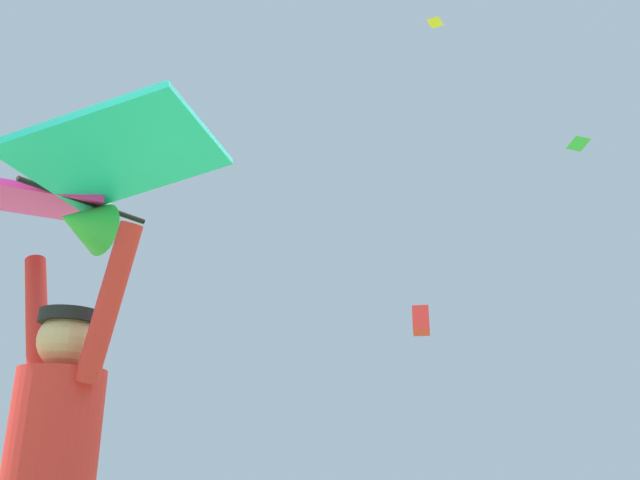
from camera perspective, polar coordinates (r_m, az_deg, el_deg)
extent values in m
cylinder|color=red|center=(2.78, -22.35, -16.22)|extent=(0.36, 0.36, 0.56)
sphere|color=tan|center=(2.82, -21.30, -8.24)|extent=(0.23, 0.23, 0.23)
cylinder|color=black|center=(2.84, -21.07, -6.37)|extent=(0.25, 0.25, 0.05)
cylinder|color=red|center=(2.62, -18.00, -5.14)|extent=(0.28, 0.10, 0.62)
cylinder|color=red|center=(3.07, -23.58, -6.50)|extent=(0.28, 0.10, 0.62)
cylinder|color=black|center=(2.99, -19.87, 3.18)|extent=(0.05, 0.61, 0.02)
cube|color=#19B2AD|center=(2.69, -17.19, 7.20)|extent=(0.89, 0.83, 0.18)
cube|color=#DB2393|center=(3.28, -24.43, 3.22)|extent=(0.91, 0.87, 0.18)
cone|color=green|center=(2.95, -20.09, 1.39)|extent=(0.25, 0.21, 0.24)
cube|color=red|center=(30.10, 8.84, -6.99)|extent=(1.13, 1.27, 1.36)
pyramid|color=green|center=(34.13, 21.68, 7.88)|extent=(0.98, 1.02, 0.48)
pyramid|color=yellow|center=(30.83, 10.08, 18.30)|extent=(0.82, 0.82, 0.20)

